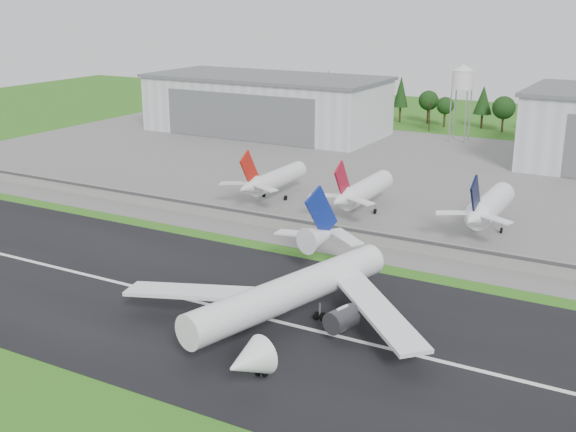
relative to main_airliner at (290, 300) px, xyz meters
The scene contains 13 objects.
ground 20.62m from the main_airliner, 151.42° to the right, with size 600.00×600.00×0.00m, color #235E16.
runway 18.25m from the main_airliner, behind, with size 320.00×60.00×0.10m, color black.
runway_centerline 18.23m from the main_airliner, behind, with size 220.00×1.00×0.02m, color white.
apron 111.92m from the main_airliner, 99.05° to the left, with size 320.00×150.00×0.10m, color slate.
blast_fence 48.79m from the main_airliner, 111.17° to the left, with size 240.00×0.61×3.50m.
hangar_west 183.57m from the main_airliner, 122.14° to the left, with size 97.00×44.00×23.20m.
water_tower 177.96m from the main_airliner, 97.34° to the left, with size 8.40×8.40×29.40m.
utility_poles 191.29m from the main_airliner, 95.28° to the left, with size 230.00×3.00×12.00m, color black, non-canonical shape.
treeline 206.23m from the main_airliner, 94.89° to the left, with size 320.00×16.00×22.00m, color black, non-canonical shape.
main_airliner is the anchor object (origin of this frame).
parked_jet_red_a 79.50m from the main_airliner, 122.66° to the left, with size 7.36×31.29×16.33m.
parked_jet_red_b 68.94m from the main_airliner, 103.75° to the left, with size 7.36×31.29×16.52m.
parked_jet_navy 68.88m from the main_airliner, 76.64° to the left, with size 7.36×31.29×16.83m.
Camera 1 is at (72.12, -88.56, 54.09)m, focal length 45.00 mm.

